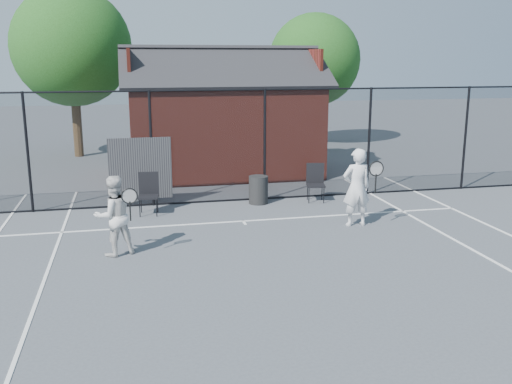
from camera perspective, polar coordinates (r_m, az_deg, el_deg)
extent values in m
plane|color=#464B50|center=(10.76, 1.88, -7.29)|extent=(80.00, 80.00, 0.00)
cube|color=white|center=(13.54, -1.29, -2.92)|extent=(11.00, 0.06, 0.01)
cube|color=white|center=(8.76, -22.23, -13.26)|extent=(0.06, 18.00, 0.01)
cube|color=white|center=(13.39, -1.17, -3.10)|extent=(0.06, 0.30, 0.01)
cylinder|color=black|center=(15.13, -21.86, 3.64)|extent=(0.07, 0.07, 3.00)
cylinder|color=black|center=(14.93, -10.42, 4.26)|extent=(0.07, 0.07, 3.00)
cylinder|color=black|center=(15.34, 0.88, 4.71)|extent=(0.07, 0.07, 3.00)
cylinder|color=black|center=(16.30, 11.23, 4.96)|extent=(0.07, 0.07, 3.00)
cylinder|color=black|center=(17.71, 20.19, 5.05)|extent=(0.07, 0.07, 3.00)
cylinder|color=black|center=(14.99, -2.88, 10.15)|extent=(22.00, 0.04, 0.04)
cylinder|color=black|center=(15.43, -2.76, -0.82)|extent=(22.00, 0.04, 0.04)
cube|color=black|center=(15.14, -2.82, 4.58)|extent=(22.00, 3.00, 0.01)
cube|color=black|center=(14.99, -11.48, 2.31)|extent=(1.60, 0.04, 1.60)
cube|color=maroon|center=(19.13, -3.40, 6.38)|extent=(6.00, 4.00, 3.00)
cube|color=black|center=(18.01, -2.96, 12.44)|extent=(6.50, 2.36, 1.32)
cube|color=black|center=(19.99, -3.96, 12.50)|extent=(6.50, 2.36, 1.32)
cube|color=maroon|center=(18.75, -12.62, 12.18)|extent=(0.10, 2.80, 1.06)
cube|color=maroon|center=(19.69, 5.23, 12.47)|extent=(0.10, 2.80, 1.06)
cylinder|color=#382516|center=(23.47, -17.44, 6.47)|extent=(0.36, 0.36, 2.52)
sphere|color=#1A3F12|center=(23.34, -17.95, 13.65)|extent=(4.48, 4.48, 4.48)
cylinder|color=#382516|center=(25.69, 5.74, 7.22)|extent=(0.36, 0.36, 2.23)
sphere|color=#1A3F12|center=(25.55, 5.88, 13.03)|extent=(3.97, 3.97, 3.97)
imported|color=white|center=(13.19, 10.02, 0.45)|extent=(0.66, 0.43, 1.80)
torus|color=black|center=(12.89, 11.94, 2.30)|extent=(0.35, 0.03, 0.35)
cylinder|color=black|center=(12.96, 11.87, 0.84)|extent=(0.03, 0.03, 0.43)
imported|color=silver|center=(11.40, -14.03, -2.32)|extent=(0.93, 0.83, 1.58)
torus|color=black|center=(10.97, -12.54, -0.39)|extent=(0.31, 0.03, 0.31)
cylinder|color=black|center=(11.04, -12.47, -1.88)|extent=(0.03, 0.03, 0.38)
cube|color=black|center=(14.24, -10.72, -0.27)|extent=(0.54, 0.56, 1.01)
cube|color=black|center=(15.37, 6.00, 0.85)|extent=(0.57, 0.58, 0.99)
cylinder|color=#242424|center=(15.11, 0.24, 0.22)|extent=(0.56, 0.56, 0.74)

